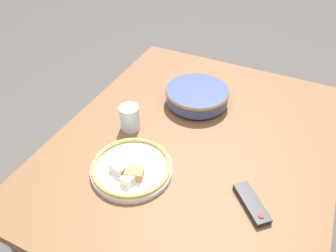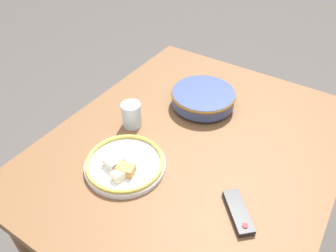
# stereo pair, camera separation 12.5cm
# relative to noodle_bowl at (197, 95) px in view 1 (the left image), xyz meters

# --- Properties ---
(ground_plane) EXTENTS (8.00, 8.00, 0.00)m
(ground_plane) POSITION_rel_noodle_bowl_xyz_m (0.23, 0.08, -0.76)
(ground_plane) COLOR #4C4742
(dining_table) EXTENTS (1.22, 1.00, 0.72)m
(dining_table) POSITION_rel_noodle_bowl_xyz_m (0.23, 0.08, -0.12)
(dining_table) COLOR brown
(dining_table) RESTS_ON ground_plane
(noodle_bowl) EXTENTS (0.27, 0.27, 0.07)m
(noodle_bowl) POSITION_rel_noodle_bowl_xyz_m (0.00, 0.00, 0.00)
(noodle_bowl) COLOR #384775
(noodle_bowl) RESTS_ON dining_table
(food_plate) EXTENTS (0.28, 0.28, 0.05)m
(food_plate) POSITION_rel_noodle_bowl_xyz_m (0.46, -0.06, -0.02)
(food_plate) COLOR white
(food_plate) RESTS_ON dining_table
(tv_remote) EXTENTS (0.15, 0.14, 0.02)m
(tv_remote) POSITION_rel_noodle_bowl_xyz_m (0.42, 0.35, -0.03)
(tv_remote) COLOR black
(tv_remote) RESTS_ON dining_table
(drinking_glass) EXTENTS (0.08, 0.08, 0.10)m
(drinking_glass) POSITION_rel_noodle_bowl_xyz_m (0.26, -0.17, 0.01)
(drinking_glass) COLOR silver
(drinking_glass) RESTS_ON dining_table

